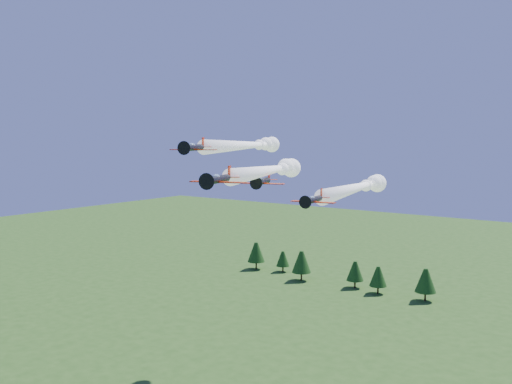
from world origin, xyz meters
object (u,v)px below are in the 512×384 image
Objects in this scene: plane_left at (249,145)px; plane_slot at (263,181)px; plane_right at (359,187)px; plane_lead at (271,170)px.

plane_left reaches higher than plane_slot.
plane_left is 26.15m from plane_right.
plane_lead is 21.11m from plane_left.
plane_slot is (16.49, -18.23, -5.74)m from plane_left.
plane_left is at bearing 171.84° from plane_right.
plane_lead is 18.07m from plane_right.
plane_left is 1.19× the size of plane_right.
plane_left is 6.03× the size of plane_slot.
plane_lead is 4.86× the size of plane_slot.
plane_right is 20.90m from plane_slot.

